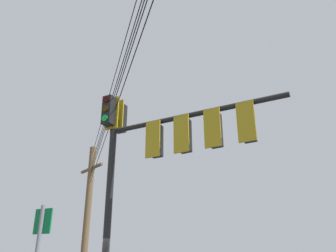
% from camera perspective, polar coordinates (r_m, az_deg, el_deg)
% --- Properties ---
extents(signal_mast_assembly, '(4.94, 2.74, 6.63)m').
position_cam_1_polar(signal_mast_assembly, '(9.69, -2.05, -3.53)').
color(signal_mast_assembly, black).
rests_on(signal_mast_assembly, ground).
extents(utility_pole_wooden, '(1.54, 1.69, 8.14)m').
position_cam_1_polar(utility_pole_wooden, '(19.06, -12.89, -14.70)').
color(utility_pole_wooden, brown).
rests_on(utility_pole_wooden, ground).
extents(overhead_wire_span, '(6.04, 18.85, 1.71)m').
position_cam_1_polar(overhead_wire_span, '(10.55, -7.56, 8.24)').
color(overhead_wire_span, black).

